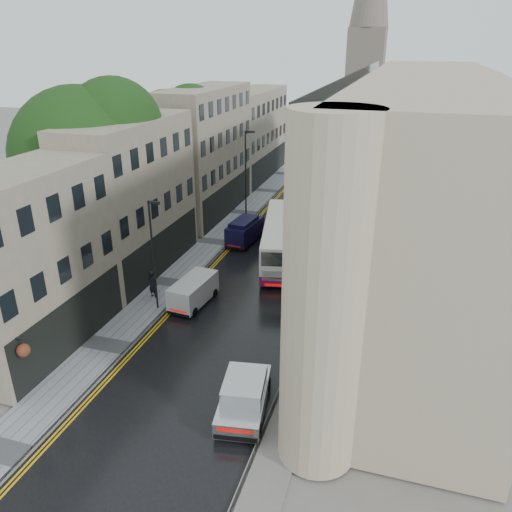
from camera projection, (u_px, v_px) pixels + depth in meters
The scene contains 16 objects.
road at pixel (280, 250), 41.39m from camera, with size 9.00×85.00×0.02m, color black.
left_sidewalk at pixel (215, 242), 42.95m from camera, with size 2.70×85.00×0.12m, color gray.
right_sidewalk at pixel (345, 257), 39.92m from camera, with size 1.80×85.00×0.12m, color slate.
old_shop_row at pixel (184, 165), 43.75m from camera, with size 4.50×56.00×12.00m, color gray, non-canonical shape.
modern_block at pixel (421, 182), 34.52m from camera, with size 8.00×40.00×14.00m, color tan, non-canonical shape.
church_spire at pixel (370, 14), 81.10m from camera, with size 6.40×6.40×40.00m, color #71655A, non-canonical shape.
tree_near at pixel (85, 179), 35.43m from camera, with size 10.56×10.56×13.89m, color black, non-canonical shape.
tree_far at pixel (171, 153), 47.03m from camera, with size 9.24×9.24×12.46m, color black, non-canonical shape.
cream_bus at pixel (263, 255), 36.43m from camera, with size 2.61×11.48×3.13m, color white, non-canonical shape.
white_lorry at pixel (320, 214), 44.30m from camera, with size 2.09×6.96×3.66m, color silver, non-canonical shape.
silver_hatchback at pixel (217, 417), 21.83m from camera, with size 2.01×4.60×1.72m, color #B0B1B5, non-canonical shape.
white_van at pixel (172, 299), 31.69m from camera, with size 1.72×4.01×1.81m, color beige, non-canonical shape.
navy_van at pixel (228, 235), 41.52m from camera, with size 1.76×4.39×2.24m, color black, non-canonical shape.
pedestrian at pixel (153, 284), 33.27m from camera, with size 0.71×0.47×1.95m, color black.
lamp_post_near at pixel (153, 257), 30.88m from camera, with size 0.81×0.18×7.18m, color black, non-canonical shape.
lamp_post_far at pixel (246, 175), 47.66m from camera, with size 0.92×0.20×8.18m, color black, non-canonical shape.
Camera 1 is at (9.30, -9.57, 16.03)m, focal length 35.00 mm.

